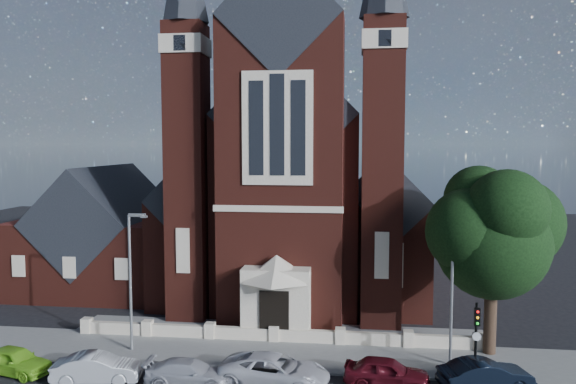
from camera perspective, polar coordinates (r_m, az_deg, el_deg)
name	(u,v)px	position (r m, az deg, el deg)	size (l,w,h in m)	color
ground	(291,303)	(43.32, 0.27, -11.23)	(120.00, 120.00, 0.00)	black
pavement_strip	(269,355)	(33.45, -1.92, -16.18)	(60.00, 5.00, 0.12)	slate
forecourt_paving	(279,332)	(37.17, -0.94, -13.99)	(26.00, 3.00, 0.14)	slate
forecourt_wall	(274,342)	(35.31, -1.40, -15.03)	(24.00, 0.40, 0.90)	beige
church	(301,188)	(49.67, 1.35, 0.45)	(20.01, 34.90, 29.20)	#531E16
parish_hall	(106,240)	(49.66, -18.02, -4.64)	(12.00, 12.20, 10.24)	#531E16
street_tree	(496,235)	(33.35, 20.36, -4.16)	(6.40, 6.60, 10.70)	black
street_lamp_left	(132,274)	(33.75, -15.60, -8.01)	(1.16, 0.22, 8.09)	gray
street_lamp_right	(454,283)	(31.66, 16.48, -8.88)	(1.16, 0.22, 8.09)	gray
traffic_signal	(476,330)	(30.88, 18.59, -13.17)	(0.28, 0.42, 4.00)	black
car_lime_van	(15,361)	(33.89, -26.01, -15.13)	(1.66, 4.13, 1.41)	#8BD92B
car_silver_a	(97,368)	(31.27, -18.85, -16.57)	(1.52, 4.36, 1.44)	#ACB1B4
car_silver_b	(189,373)	(29.82, -10.02, -17.63)	(1.79, 4.40, 1.28)	#B7B8BF
car_white_suv	(275,371)	(29.33, -1.34, -17.69)	(2.54, 5.50, 1.53)	white
car_dark_red	(387,372)	(29.69, 9.99, -17.57)	(1.70, 4.23, 1.44)	#520E17
car_navy	(486,375)	(30.40, 19.44, -17.17)	(1.59, 4.56, 1.50)	black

